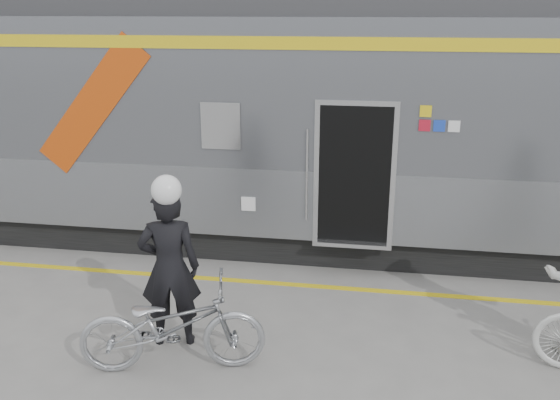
# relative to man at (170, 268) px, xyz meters

# --- Properties ---
(ground) EXTENTS (90.00, 90.00, 0.00)m
(ground) POSITION_rel_man_xyz_m (1.69, -0.38, -0.99)
(ground) COLOR slate
(ground) RESTS_ON ground
(train) EXTENTS (24.00, 3.17, 4.10)m
(train) POSITION_rel_man_xyz_m (-0.14, 3.82, 1.07)
(train) COLOR black
(train) RESTS_ON ground
(safety_strip) EXTENTS (24.00, 0.12, 0.01)m
(safety_strip) POSITION_rel_man_xyz_m (1.69, 1.77, -0.98)
(safety_strip) COLOR gold
(safety_strip) RESTS_ON ground
(man) EXTENTS (0.81, 0.63, 1.98)m
(man) POSITION_rel_man_xyz_m (0.00, 0.00, 0.00)
(man) COLOR black
(man) RESTS_ON ground
(bicycle_left) EXTENTS (2.18, 1.19, 1.09)m
(bicycle_left) POSITION_rel_man_xyz_m (0.20, -0.55, -0.44)
(bicycle_left) COLOR #9EA1A6
(bicycle_left) RESTS_ON ground
(helmet_man) EXTENTS (0.34, 0.34, 0.34)m
(helmet_man) POSITION_rel_man_xyz_m (0.00, 0.00, 1.16)
(helmet_man) COLOR white
(helmet_man) RESTS_ON man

